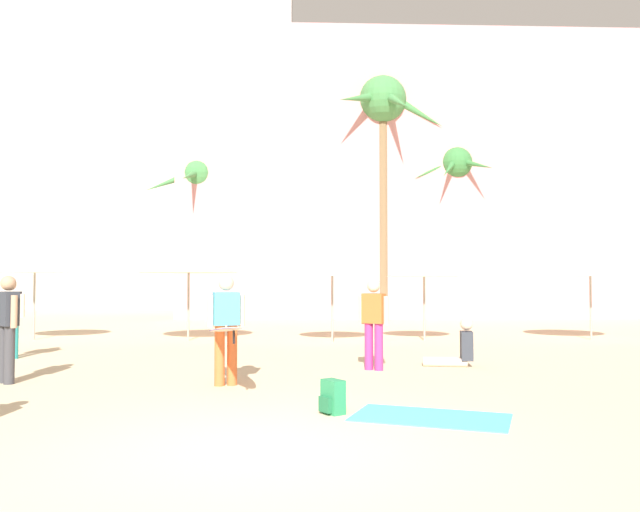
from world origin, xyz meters
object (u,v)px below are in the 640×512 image
palm_tree_left (199,185)px  backpack (332,397)px  palm_tree_far_left (382,118)px  cafe_umbrella_2 (424,269)px  palm_tree_center (456,182)px  person_near_left (10,315)px  person_near_right (225,327)px  person_far_right (374,320)px  cafe_umbrella_4 (332,268)px  person_far_left (458,349)px  cafe_umbrella_0 (189,265)px  cafe_umbrella_3 (590,267)px  person_mid_left (8,324)px  beach_towel (431,417)px  cafe_umbrella_1 (35,264)px

palm_tree_left → backpack: palm_tree_left is taller
palm_tree_far_left → cafe_umbrella_2: size_ratio=4.78×
palm_tree_center → person_near_left: (-12.96, -13.09, -4.97)m
person_near_right → person_near_left: (-4.94, 3.69, -0.01)m
person_far_right → palm_tree_left: bearing=51.3°
person_far_right → backpack: bearing=-163.5°
palm_tree_center → cafe_umbrella_4: 12.05m
backpack → person_far_left: size_ratio=0.42×
palm_tree_left → cafe_umbrella_4: 11.95m
backpack → person_far_right: bearing=-137.6°
palm_tree_center → palm_tree_far_left: bearing=-178.6°
cafe_umbrella_0 → cafe_umbrella_3: size_ratio=1.15×
cafe_umbrella_0 → person_mid_left: cafe_umbrella_0 is taller
palm_tree_left → person_mid_left: palm_tree_left is taller
palm_tree_left → beach_towel: 21.10m
cafe_umbrella_2 → beach_towel: bearing=-101.3°
beach_towel → backpack: 1.22m
palm_tree_far_left → beach_towel: bearing=-96.3°
backpack → person_near_right: 2.65m
cafe_umbrella_0 → person_far_left: size_ratio=2.79×
cafe_umbrella_4 → person_near_right: cafe_umbrella_4 is taller
palm_tree_far_left → cafe_umbrella_2: bearing=-91.1°
cafe_umbrella_2 → person_far_right: 6.04m
cafe_umbrella_1 → cafe_umbrella_3: (15.52, -0.55, -0.09)m
cafe_umbrella_0 → cafe_umbrella_3: (11.19, -0.17, -0.03)m
cafe_umbrella_2 → backpack: (-3.08, -9.32, -1.76)m
beach_towel → cafe_umbrella_4: bearing=93.9°
palm_tree_far_left → beach_towel: size_ratio=5.66×
beach_towel → person_near_left: person_near_left is taller
palm_tree_left → person_far_left: bearing=-64.0°
backpack → person_mid_left: size_ratio=0.24×
palm_tree_left → cafe_umbrella_0: (1.21, -9.57, -3.69)m
person_near_right → cafe_umbrella_2: bearing=-50.2°
beach_towel → palm_tree_far_left: bearing=83.7°
palm_tree_far_left → cafe_umbrella_4: size_ratio=4.71×
beach_towel → backpack: backpack is taller
person_near_right → person_far_right: 3.08m
person_near_right → person_far_left: bearing=-80.4°
palm_tree_center → person_mid_left: size_ratio=4.27×
person_mid_left → person_far_left: bearing=147.5°
beach_towel → person_mid_left: person_mid_left is taller
cafe_umbrella_1 → person_far_right: 10.77m
cafe_umbrella_1 → person_far_left: size_ratio=2.39×
person_far_right → beach_towel: bearing=-146.2°
cafe_umbrella_1 → palm_tree_far_left: bearing=38.5°
palm_tree_far_left → cafe_umbrella_2: (-0.19, -9.40, -6.62)m
palm_tree_left → cafe_umbrella_0: palm_tree_left is taller
cafe_umbrella_3 → person_far_right: cafe_umbrella_3 is taller
palm_tree_left → cafe_umbrella_4: palm_tree_left is taller
backpack → palm_tree_left: bearing=-109.3°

